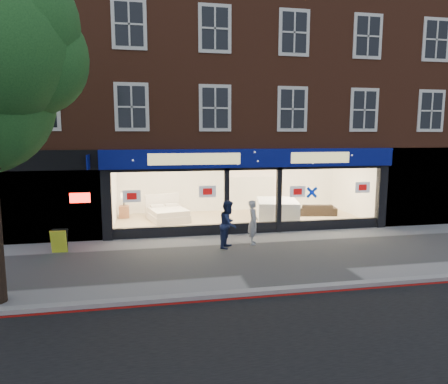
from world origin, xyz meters
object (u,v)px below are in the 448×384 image
object	(u,v)px
display_bed	(167,213)
a_board	(59,241)
mattress_stack	(277,210)
pedestrian_grey	(253,222)
pedestrian_blue	(229,224)
sofa	(316,209)

from	to	relation	value
display_bed	a_board	world-z (taller)	display_bed
display_bed	mattress_stack	xyz separation A→B (m)	(4.80, -0.72, 0.13)
pedestrian_grey	pedestrian_blue	world-z (taller)	pedestrian_blue
mattress_stack	a_board	xyz separation A→B (m)	(-8.50, -3.21, -0.14)
sofa	pedestrian_blue	xyz separation A→B (m)	(-5.05, -4.25, 0.45)
sofa	mattress_stack	bearing A→B (deg)	25.39
display_bed	pedestrian_blue	bearing A→B (deg)	-80.64
pedestrian_grey	pedestrian_blue	bearing A→B (deg)	121.23
pedestrian_blue	sofa	bearing A→B (deg)	-22.29
display_bed	pedestrian_grey	distance (m)	4.97
mattress_stack	sofa	bearing A→B (deg)	15.18
sofa	pedestrian_grey	size ratio (longest dim) A/B	1.17
display_bed	a_board	bearing A→B (deg)	-146.67
mattress_stack	a_board	distance (m)	9.09
pedestrian_blue	a_board	bearing A→B (deg)	112.87
a_board	pedestrian_grey	xyz separation A→B (m)	(6.50, -0.15, 0.39)
display_bed	sofa	distance (m)	6.90
sofa	a_board	bearing A→B (deg)	29.85
mattress_stack	sofa	world-z (taller)	mattress_stack
pedestrian_blue	mattress_stack	bearing A→B (deg)	-11.10
sofa	pedestrian_grey	world-z (taller)	pedestrian_grey
sofa	display_bed	bearing A→B (deg)	8.97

